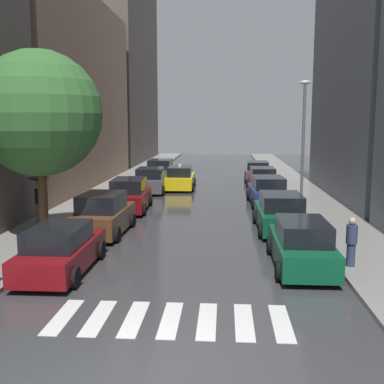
{
  "coord_description": "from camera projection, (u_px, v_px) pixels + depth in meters",
  "views": [
    {
      "loc": [
        1.29,
        -8.78,
        4.85
      ],
      "look_at": [
        -0.51,
        17.41,
        0.92
      ],
      "focal_mm": 44.67,
      "sensor_mm": 36.0,
      "label": 1
    }
  ],
  "objects": [
    {
      "name": "ground_plane",
      "position": [
        206.0,
        191.0,
        33.15
      ],
      "size": [
        28.0,
        72.0,
        0.04
      ],
      "primitive_type": "cube",
      "color": "#363639"
    },
    {
      "name": "sidewalk_left",
      "position": [
        114.0,
        189.0,
        33.57
      ],
      "size": [
        3.0,
        72.0,
        0.15
      ],
      "primitive_type": "cube",
      "color": "gray",
      "rests_on": "ground"
    },
    {
      "name": "sidewalk_right",
      "position": [
        300.0,
        191.0,
        32.69
      ],
      "size": [
        3.0,
        72.0,
        0.15
      ],
      "primitive_type": "cube",
      "color": "gray",
      "rests_on": "ground"
    },
    {
      "name": "crosswalk_stripes",
      "position": [
        171.0,
        320.0,
        11.73
      ],
      "size": [
        5.85,
        2.2,
        0.01
      ],
      "color": "silver",
      "rests_on": "ground"
    },
    {
      "name": "building_left_mid",
      "position": [
        57.0,
        93.0,
        34.78
      ],
      "size": [
        6.0,
        21.63,
        13.73
      ],
      "primitive_type": "cube",
      "color": "#8C6B56",
      "rests_on": "ground"
    },
    {
      "name": "building_left_far",
      "position": [
        120.0,
        50.0,
        55.39
      ],
      "size": [
        6.0,
        19.6,
        25.87
      ],
      "primitive_type": "cube",
      "color": "#564C47",
      "rests_on": "ground"
    },
    {
      "name": "parked_car_left_nearest",
      "position": [
        61.0,
        250.0,
        15.3
      ],
      "size": [
        2.0,
        4.54,
        1.56
      ],
      "rotation": [
        0.0,
        0.0,
        1.57
      ],
      "color": "maroon",
      "rests_on": "ground"
    },
    {
      "name": "parked_car_left_second",
      "position": [
        103.0,
        215.0,
        20.46
      ],
      "size": [
        2.17,
        4.35,
        1.8
      ],
      "rotation": [
        0.0,
        0.0,
        1.55
      ],
      "color": "brown",
      "rests_on": "ground"
    },
    {
      "name": "parked_car_left_third",
      "position": [
        129.0,
        196.0,
        25.85
      ],
      "size": [
        2.25,
        4.56,
        1.77
      ],
      "rotation": [
        0.0,
        0.0,
        1.61
      ],
      "color": "maroon",
      "rests_on": "ground"
    },
    {
      "name": "parked_car_left_fourth",
      "position": [
        151.0,
        181.0,
        32.49
      ],
      "size": [
        2.25,
        4.29,
        1.69
      ],
      "rotation": [
        0.0,
        0.0,
        1.6
      ],
      "color": "#474C51",
      "rests_on": "ground"
    },
    {
      "name": "parked_car_left_fifth",
      "position": [
        161.0,
        172.0,
        37.84
      ],
      "size": [
        2.19,
        4.42,
        1.82
      ],
      "rotation": [
        0.0,
        0.0,
        1.56
      ],
      "color": "#474C51",
      "rests_on": "ground"
    },
    {
      "name": "parked_car_right_nearest",
      "position": [
        302.0,
        245.0,
        15.78
      ],
      "size": [
        1.98,
        4.55,
        1.63
      ],
      "rotation": [
        0.0,
        0.0,
        1.57
      ],
      "color": "#0C4C2D",
      "rests_on": "ground"
    },
    {
      "name": "parked_car_right_second",
      "position": [
        280.0,
        214.0,
        21.04
      ],
      "size": [
        2.23,
        4.49,
        1.69
      ],
      "rotation": [
        0.0,
        0.0,
        1.59
      ],
      "color": "#0C4C2D",
      "rests_on": "ground"
    },
    {
      "name": "parked_car_right_third",
      "position": [
        268.0,
        192.0,
        27.61
      ],
      "size": [
        2.3,
        4.57,
        1.66
      ],
      "rotation": [
        0.0,
        0.0,
        1.62
      ],
      "color": "navy",
      "rests_on": "ground"
    },
    {
      "name": "parked_car_right_fourth",
      "position": [
        262.0,
        180.0,
        33.07
      ],
      "size": [
        2.07,
        4.34,
        1.66
      ],
      "rotation": [
        0.0,
        0.0,
        1.59
      ],
      "color": "maroon",
      "rests_on": "ground"
    },
    {
      "name": "parked_car_right_fifth",
      "position": [
        258.0,
        172.0,
        38.86
      ],
      "size": [
        2.29,
        4.54,
        1.57
      ],
      "rotation": [
        0.0,
        0.0,
        1.52
      ],
      "color": "#474C51",
      "rests_on": "ground"
    },
    {
      "name": "taxi_midroad",
      "position": [
        180.0,
        178.0,
        34.07
      ],
      "size": [
        2.14,
        4.59,
        1.81
      ],
      "rotation": [
        0.0,
        0.0,
        1.59
      ],
      "color": "yellow",
      "rests_on": "ground"
    },
    {
      "name": "pedestrian_foreground",
      "position": [
        351.0,
        241.0,
        15.45
      ],
      "size": [
        0.36,
        0.36,
        1.61
      ],
      "rotation": [
        0.0,
        0.0,
        2.83
      ],
      "color": "navy",
      "rests_on": "sidewalk_right"
    },
    {
      "name": "pedestrian_near_tree",
      "position": [
        38.0,
        190.0,
        22.14
      ],
      "size": [
        1.03,
        1.03,
        2.09
      ],
      "rotation": [
        0.0,
        0.0,
        2.97
      ],
      "color": "gray",
      "rests_on": "sidewalk_left"
    },
    {
      "name": "street_tree_left",
      "position": [
        39.0,
        114.0,
        18.67
      ],
      "size": [
        4.94,
        4.94,
        7.45
      ],
      "color": "#513823",
      "rests_on": "sidewalk_left"
    },
    {
      "name": "lamp_post_right",
      "position": [
        303.0,
        135.0,
        25.92
      ],
      "size": [
        0.6,
        0.28,
        6.84
      ],
      "color": "#595B60",
      "rests_on": "sidewalk_right"
    }
  ]
}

